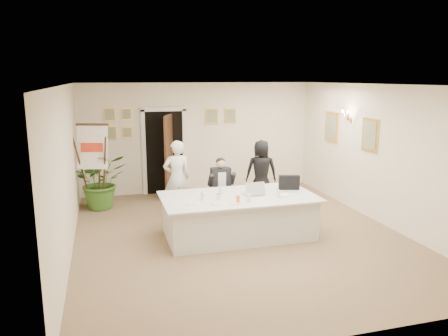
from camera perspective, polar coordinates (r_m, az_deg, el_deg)
floor at (r=8.38m, az=1.97°, el=-8.70°), size 7.00×7.00×0.00m
ceiling at (r=7.85m, az=2.11°, el=10.82°), size 6.00×7.00×0.02m
wall_back at (r=11.34m, az=-3.33°, el=3.99°), size 6.00×0.10×2.80m
wall_front at (r=4.88m, az=14.64°, el=-6.86°), size 6.00×0.10×2.80m
wall_left at (r=7.66m, az=-19.89°, el=-0.46°), size 0.10×7.00×2.80m
wall_right at (r=9.34m, az=19.87°, el=1.64°), size 0.10×7.00×2.80m
doorway at (r=11.07m, az=-7.58°, el=1.85°), size 1.14×0.86×2.20m
pictures_back_wall at (r=11.12m, az=-7.38°, el=6.10°), size 3.40×0.06×0.80m
pictures_right_wall at (r=10.27m, az=16.01°, el=4.72°), size 0.06×2.20×0.80m
wall_sconce at (r=10.20m, az=15.78°, el=6.66°), size 0.20×0.30×0.24m
conference_table at (r=8.21m, az=1.89°, el=-6.24°), size 2.85×1.51×0.78m
seated_man at (r=9.18m, az=-0.37°, el=-2.59°), size 0.66×0.69×1.30m
flip_chart at (r=10.03m, az=-16.44°, el=-0.47°), size 0.69×0.52×1.92m
standing_man at (r=9.44m, az=-6.16°, el=-1.27°), size 0.61×0.42×1.62m
standing_woman at (r=10.36m, az=4.89°, el=-0.43°), size 0.83×0.65×1.50m
potted_palm at (r=10.24m, az=-15.75°, el=-1.68°), size 1.27×1.14×1.25m
laptop at (r=8.19m, az=3.79°, el=-2.49°), size 0.38×0.39×0.28m
laptop_bag at (r=8.62m, az=8.50°, el=-1.87°), size 0.42×0.20×0.28m
paper_stack at (r=8.16m, az=7.65°, el=-3.54°), size 0.28×0.21×0.03m
plate_left at (r=7.61m, az=-4.24°, el=-4.64°), size 0.21×0.21×0.01m
plate_mid at (r=7.59m, az=-0.86°, el=-4.66°), size 0.27×0.27×0.01m
plate_near at (r=7.64m, az=1.60°, el=-4.56°), size 0.29×0.29×0.01m
glass_a at (r=7.83m, az=-2.83°, el=-3.68°), size 0.08×0.08×0.14m
glass_b at (r=7.71m, az=3.27°, el=-3.94°), size 0.08×0.08×0.14m
glass_c at (r=8.03m, az=7.10°, el=-3.37°), size 0.08×0.08×0.14m
glass_d at (r=8.15m, az=-0.44°, el=-3.05°), size 0.07×0.07×0.14m
oj_glass at (r=7.63m, az=1.83°, el=-4.12°), size 0.07×0.07×0.13m
steel_jug at (r=7.83m, az=-0.73°, el=-3.78°), size 0.09×0.09×0.11m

